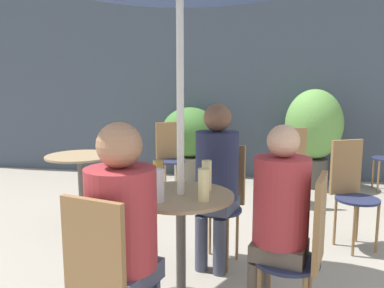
{
  "coord_description": "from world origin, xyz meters",
  "views": [
    {
      "loc": [
        0.23,
        -1.97,
        1.38
      ],
      "look_at": [
        -0.21,
        0.59,
        0.98
      ],
      "focal_mm": 35.0,
      "sensor_mm": 36.0,
      "label": 1
    }
  ],
  "objects": [
    {
      "name": "bistro_chair_3",
      "position": [
        1.05,
        1.37,
        0.55
      ],
      "size": [
        0.4,
        0.41,
        0.93
      ],
      "rotation": [
        0.0,
        0.0,
        0.47
      ],
      "color": "#232847",
      "rests_on": "ground_plane"
    },
    {
      "name": "potted_plant_1",
      "position": [
        1.0,
        3.37,
        0.8
      ],
      "size": [
        0.78,
        0.78,
        1.35
      ],
      "color": "#47423D",
      "rests_on": "ground_plane"
    },
    {
      "name": "bistro_chair_1",
      "position": [
        0.5,
        0.0,
        0.55
      ],
      "size": [
        0.39,
        0.38,
        0.93
      ],
      "rotation": [
        0.0,
        0.0,
        -1.83
      ],
      "color": "#232847",
      "rests_on": "ground_plane"
    },
    {
      "name": "seated_person_2",
      "position": [
        -0.06,
        0.77,
        0.75
      ],
      "size": [
        0.35,
        0.37,
        1.26
      ],
      "rotation": [
        0.0,
        0.0,
        -0.26
      ],
      "color": "#42475B",
      "rests_on": "ground_plane"
    },
    {
      "name": "storefront_wall",
      "position": [
        0.0,
        3.79,
        1.5
      ],
      "size": [
        10.0,
        0.06,
        3.0
      ],
      "color": "#3D4756",
      "rests_on": "ground_plane"
    },
    {
      "name": "beer_glass_2",
      "position": [
        -0.31,
        0.03,
        0.83
      ],
      "size": [
        0.07,
        0.07,
        0.19
      ],
      "color": "silver",
      "rests_on": "cafe_table_near"
    },
    {
      "name": "seated_person_1",
      "position": [
        0.36,
        0.04,
        0.71
      ],
      "size": [
        0.34,
        0.32,
        1.18
      ],
      "rotation": [
        0.0,
        0.0,
        4.45
      ],
      "color": "brown",
      "rests_on": "ground_plane"
    },
    {
      "name": "beer_glass_0",
      "position": [
        -0.07,
        0.32,
        0.83
      ],
      "size": [
        0.06,
        0.06,
        0.19
      ],
      "color": "beige",
      "rests_on": "cafe_table_near"
    },
    {
      "name": "bistro_chair_0",
      "position": [
        -0.41,
        -0.52,
        0.55
      ],
      "size": [
        0.38,
        0.39,
        0.93
      ],
      "rotation": [
        0.0,
        0.0,
        -3.41
      ],
      "color": "#232847",
      "rests_on": "ground_plane"
    },
    {
      "name": "beer_glass_1",
      "position": [
        -0.38,
        0.29,
        0.83
      ],
      "size": [
        0.07,
        0.07,
        0.19
      ],
      "color": "#B28433",
      "rests_on": "cafe_table_near"
    },
    {
      "name": "cafe_table_far",
      "position": [
        -1.44,
        1.33,
        0.52
      ],
      "size": [
        0.65,
        0.65,
        0.73
      ],
      "color": "#514C47",
      "rests_on": "ground_plane"
    },
    {
      "name": "bistro_chair_6",
      "position": [
        0.62,
        2.42,
        0.55
      ],
      "size": [
        0.38,
        0.4,
        0.93
      ],
      "rotation": [
        0.0,
        0.0,
        3.43
      ],
      "color": "#232847",
      "rests_on": "ground_plane"
    },
    {
      "name": "bistro_chair_2",
      "position": [
        -0.02,
        0.91,
        0.55
      ],
      "size": [
        0.38,
        0.39,
        0.93
      ],
      "rotation": [
        0.0,
        0.0,
        -0.26
      ],
      "color": "#232847",
      "rests_on": "ground_plane"
    },
    {
      "name": "potted_plant_0",
      "position": [
        -0.74,
        3.42,
        0.65
      ],
      "size": [
        0.84,
        0.84,
        1.09
      ],
      "color": "slate",
      "rests_on": "ground_plane"
    },
    {
      "name": "cafe_table_near",
      "position": [
        -0.21,
        0.19,
        0.52
      ],
      "size": [
        0.65,
        0.65,
        0.73
      ],
      "color": "#514C47",
      "rests_on": "ground_plane"
    },
    {
      "name": "seated_person_0",
      "position": [
        -0.37,
        -0.38,
        0.73
      ],
      "size": [
        0.35,
        0.38,
        1.23
      ],
      "rotation": [
        0.0,
        0.0,
        2.88
      ],
      "color": "#42475B",
      "rests_on": "ground_plane"
    },
    {
      "name": "beer_glass_3",
      "position": [
        -0.06,
        0.09,
        0.83
      ],
      "size": [
        0.07,
        0.07,
        0.19
      ],
      "color": "beige",
      "rests_on": "cafe_table_near"
    },
    {
      "name": "bistro_chair_4",
      "position": [
        -0.89,
        2.71,
        0.55
      ],
      "size": [
        0.4,
        0.41,
        0.93
      ],
      "rotation": [
        0.0,
        0.0,
        0.54
      ],
      "color": "#232847",
      "rests_on": "ground_plane"
    }
  ]
}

